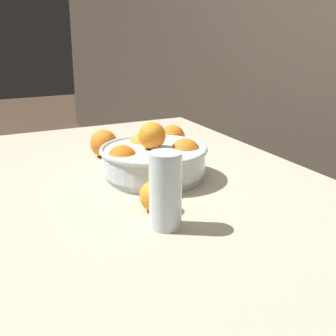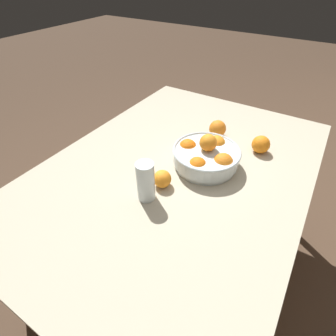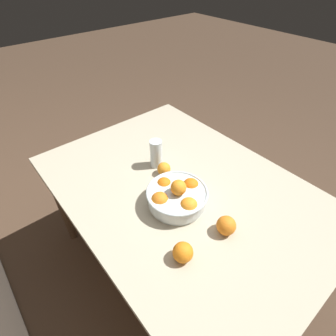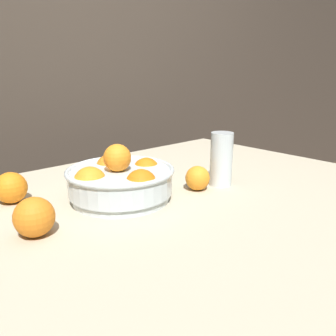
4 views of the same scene
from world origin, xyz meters
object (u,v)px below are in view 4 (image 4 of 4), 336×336
Objects in this scene: orange_loose_near_bowl at (11,188)px; orange_loose_front at (34,217)px; juice_glass at (221,161)px; orange_loose_aside at (198,178)px; fruit_bowl at (121,180)px.

orange_loose_front reaches higher than orange_loose_near_bowl.
juice_glass reaches higher than orange_loose_aside.
juice_glass is at bearing -19.95° from fruit_bowl.
juice_glass is 0.57m from orange_loose_near_bowl.
orange_loose_front is (-0.53, 0.05, -0.03)m from juice_glass.
orange_loose_near_bowl is at bearing 83.91° from orange_loose_front.
juice_glass is 1.91× the size of orange_loose_front.
orange_loose_front is at bearing -167.43° from fruit_bowl.
juice_glass is 2.26× the size of orange_loose_aside.
orange_loose_near_bowl is 1.15× the size of orange_loose_aside.
juice_glass is at bearing -5.19° from orange_loose_front.
orange_loose_front is at bearing -96.09° from orange_loose_near_bowl.
orange_loose_near_bowl is (-0.51, 0.27, -0.03)m from juice_glass.
orange_loose_near_bowl is 0.49m from orange_loose_aside.
juice_glass reaches higher than fruit_bowl.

